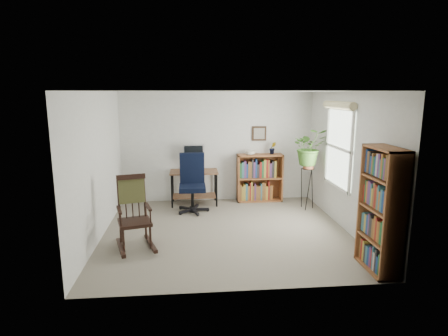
{
  "coord_description": "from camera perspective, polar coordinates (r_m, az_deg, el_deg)",
  "views": [
    {
      "loc": [
        -0.6,
        -6.15,
        2.38
      ],
      "look_at": [
        0.0,
        0.4,
        1.05
      ],
      "focal_mm": 30.0,
      "sensor_mm": 36.0,
      "label": 1
    }
  ],
  "objects": [
    {
      "name": "desk",
      "position": [
        8.1,
        -4.56,
        -2.99
      ],
      "size": [
        1.02,
        0.56,
        0.73
      ],
      "primitive_type": null,
      "color": "brown",
      "rests_on": "floor"
    },
    {
      "name": "rocking_chair",
      "position": [
        5.92,
        -13.53,
        -6.61
      ],
      "size": [
        0.84,
        1.12,
        1.16
      ],
      "primitive_type": null,
      "rotation": [
        0.0,
        0.0,
        0.27
      ],
      "color": "black",
      "rests_on": "floor"
    },
    {
      "name": "keyboard",
      "position": [
        7.9,
        -4.59,
        -0.55
      ],
      "size": [
        0.4,
        0.15,
        0.02
      ],
      "primitive_type": "cube",
      "color": "black",
      "rests_on": "desk"
    },
    {
      "name": "wall_left",
      "position": [
        6.44,
        -18.62,
        0.26
      ],
      "size": [
        0.0,
        4.0,
        2.4
      ],
      "primitive_type": "cube",
      "color": "silver",
      "rests_on": "ground"
    },
    {
      "name": "spider_plant",
      "position": [
        7.72,
        12.97,
        5.77
      ],
      "size": [
        1.69,
        1.88,
        1.46
      ],
      "primitive_type": "imported",
      "color": "#3D6C26",
      "rests_on": "plant_stand"
    },
    {
      "name": "low_bookshelf",
      "position": [
        8.32,
        5.45,
        -1.48
      ],
      "size": [
        1.0,
        0.33,
        1.05
      ],
      "primitive_type": null,
      "color": "#965831",
      "rests_on": "floor"
    },
    {
      "name": "tall_bookshelf",
      "position": [
        5.42,
        22.87,
        -5.93
      ],
      "size": [
        0.32,
        0.74,
        1.69
      ],
      "primitive_type": null,
      "color": "#965831",
      "rests_on": "floor"
    },
    {
      "name": "ceiling",
      "position": [
        6.18,
        0.35,
        11.62
      ],
      "size": [
        4.2,
        4.0,
        0.0
      ],
      "primitive_type": "cube",
      "color": "silver",
      "rests_on": "ground"
    },
    {
      "name": "potted_plant_small",
      "position": [
        8.28,
        7.42,
        2.5
      ],
      "size": [
        0.13,
        0.24,
        0.11
      ],
      "primitive_type": "imported",
      "color": "#3D6C26",
      "rests_on": "low_bookshelf"
    },
    {
      "name": "framed_picture",
      "position": [
        8.31,
        5.38,
        5.26
      ],
      "size": [
        0.32,
        0.04,
        0.32
      ],
      "primitive_type": null,
      "color": "black",
      "rests_on": "wall_back"
    },
    {
      "name": "plant_stand",
      "position": [
        7.91,
        12.6,
        -2.59
      ],
      "size": [
        0.31,
        0.31,
        1.0
      ],
      "primitive_type": null,
      "rotation": [
        0.0,
        0.0,
        -0.14
      ],
      "color": "black",
      "rests_on": "floor"
    },
    {
      "name": "floor",
      "position": [
        6.62,
        0.32,
        -9.64
      ],
      "size": [
        4.2,
        4.0,
        0.0
      ],
      "primitive_type": "cube",
      "color": "gray",
      "rests_on": "ground"
    },
    {
      "name": "wall_right",
      "position": [
        6.82,
        18.19,
        0.89
      ],
      "size": [
        0.0,
        4.0,
        2.4
      ],
      "primitive_type": "cube",
      "color": "silver",
      "rests_on": "ground"
    },
    {
      "name": "wall_back",
      "position": [
        8.25,
        -1.02,
        3.22
      ],
      "size": [
        4.2,
        0.0,
        2.4
      ],
      "primitive_type": "cube",
      "color": "silver",
      "rests_on": "ground"
    },
    {
      "name": "wall_front",
      "position": [
        4.35,
        2.91,
        -4.31
      ],
      "size": [
        4.2,
        0.0,
        2.4
      ],
      "primitive_type": "cube",
      "color": "silver",
      "rests_on": "ground"
    },
    {
      "name": "monitor",
      "position": [
        8.1,
        -4.65,
        1.68
      ],
      "size": [
        0.46,
        0.16,
        0.56
      ],
      "primitive_type": null,
      "color": "#BCBCC1",
      "rests_on": "desk"
    },
    {
      "name": "window",
      "position": [
        7.04,
        17.03,
        2.94
      ],
      "size": [
        0.12,
        1.2,
        1.5
      ],
      "primitive_type": null,
      "color": "white",
      "rests_on": "wall_right"
    },
    {
      "name": "office_chair",
      "position": [
        7.51,
        -4.85,
        -2.32
      ],
      "size": [
        0.66,
        0.66,
        1.2
      ],
      "primitive_type": null,
      "rotation": [
        0.0,
        0.0,
        -0.01
      ],
      "color": "black",
      "rests_on": "floor"
    }
  ]
}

